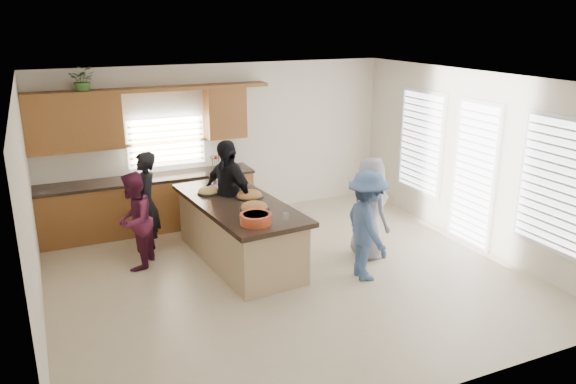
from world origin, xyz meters
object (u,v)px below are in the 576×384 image
island (239,233)px  woman_left_mid (134,221)px  salad_bowl (256,218)px  woman_left_back (146,204)px  woman_left_front (228,196)px  woman_right_front (370,208)px  woman_right_back (367,226)px

island → woman_left_mid: size_ratio=1.91×
salad_bowl → woman_left_back: bearing=121.3°
woman_left_front → woman_left_mid: bearing=-111.0°
island → woman_right_front: bearing=-24.7°
woman_right_back → woman_right_front: size_ratio=1.00×
woman_left_front → woman_right_front: (1.90, -1.11, -0.11)m
woman_right_back → island: bearing=55.6°
island → woman_right_back: bearing=-47.1°
woman_right_front → woman_left_front: bearing=58.3°
island → woman_right_back: size_ratio=1.77×
island → woman_left_front: bearing=87.1°
woman_left_mid → woman_right_back: 3.38m
woman_left_back → woman_left_mid: (-0.26, -0.43, -0.09)m
woman_left_mid → woman_right_back: bearing=88.5°
woman_right_back → woman_right_front: bearing=-27.4°
woman_left_front → woman_right_front: size_ratio=1.14×
woman_left_back → woman_left_mid: woman_left_back is taller
woman_left_back → woman_left_mid: size_ratio=1.12×
woman_left_front → woman_right_front: bearing=37.1°
salad_bowl → woman_right_back: 1.59m
woman_right_back → woman_left_front: bearing=47.6°
island → woman_left_front: woman_left_front is taller
woman_left_back → woman_left_front: (1.19, -0.39, 0.08)m
salad_bowl → woman_left_mid: woman_left_mid is taller
island → woman_right_back: woman_right_back is taller
island → woman_left_mid: 1.55m
woman_left_front → island: bearing=-20.3°
island → woman_left_back: 1.52m
island → woman_left_back: bearing=140.2°
salad_bowl → woman_left_mid: size_ratio=0.29×
island → woman_right_back: 1.97m
island → woman_right_front: (1.88, -0.67, 0.34)m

